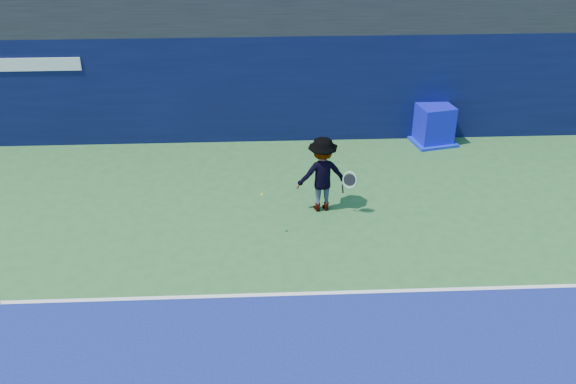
% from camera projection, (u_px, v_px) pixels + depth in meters
% --- Properties ---
extents(baseline, '(24.00, 0.10, 0.01)m').
position_uv_depth(baseline, '(267.00, 295.00, 12.13)').
color(baseline, white).
rests_on(baseline, ground).
extents(stadium_band, '(36.00, 3.00, 1.20)m').
position_uv_depth(stadium_band, '(259.00, 1.00, 17.80)').
color(stadium_band, black).
rests_on(stadium_band, back_wall_assembly).
extents(back_wall_assembly, '(36.00, 1.03, 3.00)m').
position_uv_depth(back_wall_assembly, '(261.00, 85.00, 17.95)').
color(back_wall_assembly, '#090E36').
rests_on(back_wall_assembly, ground).
extents(equipment_cart, '(1.37, 1.37, 1.10)m').
position_uv_depth(equipment_cart, '(433.00, 125.00, 17.99)').
color(equipment_cart, '#0E0EC4').
rests_on(equipment_cart, ground).
extents(tennis_player, '(1.38, 0.83, 1.80)m').
position_uv_depth(tennis_player, '(322.00, 174.00, 14.52)').
color(tennis_player, silver).
rests_on(tennis_player, ground).
extents(tennis_ball, '(0.06, 0.06, 0.06)m').
position_uv_depth(tennis_ball, '(262.00, 195.00, 13.41)').
color(tennis_ball, '#CED217').
rests_on(tennis_ball, ground).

